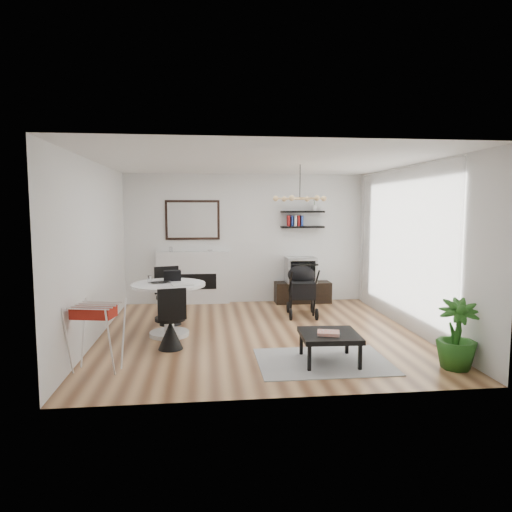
{
  "coord_description": "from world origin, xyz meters",
  "views": [
    {
      "loc": [
        -0.84,
        -7.07,
        1.99
      ],
      "look_at": [
        -0.01,
        0.4,
        1.2
      ],
      "focal_mm": 32.0,
      "sensor_mm": 36.0,
      "label": 1
    }
  ],
  "objects": [
    {
      "name": "black_bag",
      "position": [
        -1.38,
        0.29,
        0.92
      ],
      "size": [
        0.29,
        0.19,
        0.16
      ],
      "primitive_type": "cube",
      "rotation": [
        0.0,
        0.0,
        0.09
      ],
      "color": "black",
      "rests_on": "dining_table"
    },
    {
      "name": "sheer_curtain",
      "position": [
        2.4,
        0.2,
        1.35
      ],
      "size": [
        0.04,
        3.6,
        2.6
      ],
      "primitive_type": "cube",
      "color": "white",
      "rests_on": "wall_right"
    },
    {
      "name": "tv_console",
      "position": [
        1.2,
        2.29,
        0.22
      ],
      "size": [
        1.17,
        0.41,
        0.44
      ],
      "primitive_type": "cube",
      "color": "black",
      "rests_on": "floor"
    },
    {
      "name": "wall_left",
      "position": [
        -2.5,
        0.0,
        1.35
      ],
      "size": [
        0.0,
        5.0,
        5.0
      ],
      "primitive_type": "plane",
      "rotation": [
        1.57,
        0.0,
        1.57
      ],
      "color": "white",
      "rests_on": "floor"
    },
    {
      "name": "wall_back",
      "position": [
        0.0,
        2.5,
        1.35
      ],
      "size": [
        5.0,
        0.0,
        5.0
      ],
      "primitive_type": "plane",
      "rotation": [
        1.57,
        0.0,
        0.0
      ],
      "color": "white",
      "rests_on": "floor"
    },
    {
      "name": "rug",
      "position": [
        0.67,
        -1.43,
        0.01
      ],
      "size": [
        1.7,
        1.23,
        0.01
      ],
      "primitive_type": "cube",
      "color": "gray",
      "rests_on": "floor"
    },
    {
      "name": "crt_tv",
      "position": [
        1.14,
        2.28,
        0.71
      ],
      "size": [
        0.61,
        0.53,
        0.53
      ],
      "color": "#ADADB0",
      "rests_on": "tv_console"
    },
    {
      "name": "pendant_lamp",
      "position": [
        0.7,
        0.3,
        2.15
      ],
      "size": [
        0.9,
        0.9,
        0.1
      ],
      "primitive_type": null,
      "color": "#D9B072",
      "rests_on": "ceiling"
    },
    {
      "name": "floor",
      "position": [
        0.0,
        0.0,
        0.0
      ],
      "size": [
        5.0,
        5.0,
        0.0
      ],
      "primitive_type": "plane",
      "color": "brown",
      "rests_on": "ground"
    },
    {
      "name": "dining_table",
      "position": [
        -1.42,
        0.03,
        0.55
      ],
      "size": [
        1.14,
        1.14,
        0.83
      ],
      "color": "white",
      "rests_on": "floor"
    },
    {
      "name": "chair_far",
      "position": [
        -1.46,
        0.76,
        0.31
      ],
      "size": [
        0.51,
        0.52,
        0.98
      ],
      "rotation": [
        0.0,
        0.0,
        0.33
      ],
      "color": "black",
      "rests_on": "floor"
    },
    {
      "name": "laptop",
      "position": [
        -1.52,
        0.02,
        0.85
      ],
      "size": [
        0.39,
        0.33,
        0.03
      ],
      "primitive_type": "imported",
      "rotation": [
        0.0,
        0.0,
        0.41
      ],
      "color": "black",
      "rests_on": "dining_table"
    },
    {
      "name": "coffee_table",
      "position": [
        0.74,
        -1.46,
        0.35
      ],
      "size": [
        0.77,
        0.77,
        0.38
      ],
      "rotation": [
        0.0,
        0.0,
        -0.05
      ],
      "color": "black",
      "rests_on": "rug"
    },
    {
      "name": "shelf_lower",
      "position": [
        1.2,
        2.37,
        1.6
      ],
      "size": [
        0.9,
        0.25,
        0.04
      ],
      "primitive_type": "cube",
      "color": "black",
      "rests_on": "wall_back"
    },
    {
      "name": "magazines",
      "position": [
        0.7,
        -1.53,
        0.41
      ],
      "size": [
        0.33,
        0.28,
        0.04
      ],
      "primitive_type": "cube",
      "rotation": [
        0.0,
        0.0,
        -0.27
      ],
      "color": "#DE5237",
      "rests_on": "coffee_table"
    },
    {
      "name": "ceiling",
      "position": [
        0.0,
        0.0,
        2.7
      ],
      "size": [
        5.0,
        5.0,
        0.0
      ],
      "primitive_type": "plane",
      "color": "white",
      "rests_on": "wall_back"
    },
    {
      "name": "wall_right",
      "position": [
        2.5,
        0.0,
        1.35
      ],
      "size": [
        0.0,
        5.0,
        5.0
      ],
      "primitive_type": "plane",
      "rotation": [
        1.57,
        0.0,
        -1.57
      ],
      "color": "white",
      "rests_on": "floor"
    },
    {
      "name": "drinking_glass",
      "position": [
        -1.72,
        0.16,
        0.89
      ],
      "size": [
        0.06,
        0.06,
        0.11
      ],
      "primitive_type": "cylinder",
      "color": "white",
      "rests_on": "dining_table"
    },
    {
      "name": "drying_rack",
      "position": [
        -2.18,
        -1.46,
        0.44
      ],
      "size": [
        0.66,
        0.63,
        0.84
      ],
      "rotation": [
        0.0,
        0.0,
        -0.2
      ],
      "color": "white",
      "rests_on": "floor"
    },
    {
      "name": "fireplace",
      "position": [
        -1.1,
        2.42,
        0.69
      ],
      "size": [
        1.5,
        0.17,
        2.16
      ],
      "color": "white",
      "rests_on": "floor"
    },
    {
      "name": "shelf_upper",
      "position": [
        1.2,
        2.37,
        1.92
      ],
      "size": [
        0.9,
        0.25,
        0.04
      ],
      "primitive_type": "cube",
      "color": "black",
      "rests_on": "wall_back"
    },
    {
      "name": "stroller",
      "position": [
        0.93,
        1.15,
        0.45
      ],
      "size": [
        0.6,
        0.88,
        1.04
      ],
      "rotation": [
        0.0,
        0.0,
        -0.1
      ],
      "color": "black",
      "rests_on": "floor"
    },
    {
      "name": "newspaper",
      "position": [
        -1.2,
        -0.13,
        0.84
      ],
      "size": [
        0.37,
        0.33,
        0.01
      ],
      "primitive_type": "cube",
      "rotation": [
        0.0,
        0.0,
        0.27
      ],
      "color": "silver",
      "rests_on": "dining_table"
    },
    {
      "name": "potted_plant",
      "position": [
        2.25,
        -1.85,
        0.44
      ],
      "size": [
        0.61,
        0.61,
        0.87
      ],
      "primitive_type": "imported",
      "rotation": [
        0.0,
        0.0,
        -0.29
      ],
      "color": "#245C1A",
      "rests_on": "floor"
    },
    {
      "name": "chair_near",
      "position": [
        -1.35,
        -0.68,
        0.29
      ],
      "size": [
        0.45,
        0.47,
        0.9
      ],
      "rotation": [
        0.0,
        0.0,
        3.37
      ],
      "color": "black",
      "rests_on": "floor"
    }
  ]
}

